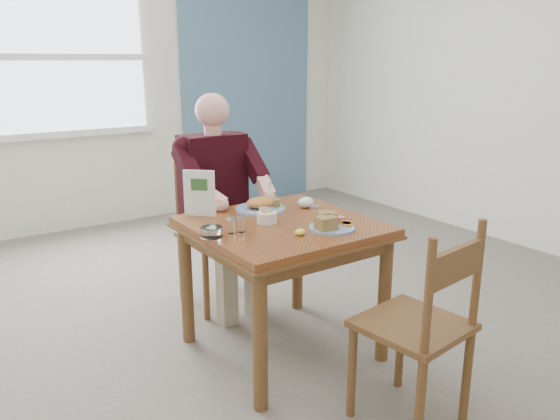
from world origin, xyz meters
TOP-DOWN VIEW (x-y plane):
  - floor at (0.00, 0.00)m, footprint 6.00×6.00m
  - wall_back at (0.00, 3.00)m, footprint 5.50×0.00m
  - accent_panel at (1.60, 2.98)m, footprint 1.60×0.02m
  - lemon_wedge at (-0.05, -0.23)m, footprint 0.06×0.05m
  - napkin at (0.28, 0.17)m, footprint 0.11×0.09m
  - metal_dish at (0.33, 0.14)m, footprint 0.09×0.09m
  - window at (-0.40, 2.97)m, footprint 1.72×0.04m
  - table at (0.00, 0.00)m, footprint 0.92×0.92m
  - chair_far at (0.00, 0.80)m, footprint 0.42×0.42m
  - chair_near at (0.13, -0.87)m, footprint 0.47×0.47m
  - diner at (0.00, 0.71)m, footprint 0.53×0.56m
  - near_plate at (0.13, -0.23)m, footprint 0.29×0.29m
  - far_plate at (0.04, 0.26)m, footprint 0.37×0.37m
  - caddy at (-0.07, 0.04)m, footprint 0.14×0.14m
  - shakers at (-0.29, -0.02)m, footprint 0.09×0.05m
  - creamer at (-0.42, -0.01)m, footprint 0.13×0.13m
  - menu at (-0.30, 0.36)m, footprint 0.14×0.13m

SIDE VIEW (x-z plane):
  - floor at x=0.00m, z-range 0.00..0.00m
  - chair_far at x=0.00m, z-range 0.00..0.95m
  - chair_near at x=0.13m, z-range 0.00..0.95m
  - table at x=0.00m, z-range 0.26..1.01m
  - metal_dish at x=0.33m, z-range 0.75..0.76m
  - lemon_wedge at x=-0.05m, z-range 0.75..0.78m
  - creamer at x=-0.42m, z-range 0.75..0.80m
  - far_plate at x=0.04m, z-range 0.74..0.82m
  - caddy at x=-0.07m, z-range 0.74..0.82m
  - near_plate at x=0.13m, z-range 0.74..0.82m
  - napkin at x=0.28m, z-range 0.75..0.81m
  - shakers at x=-0.29m, z-range 0.75..0.83m
  - diner at x=0.00m, z-range 0.12..1.50m
  - menu at x=-0.30m, z-range 0.75..1.01m
  - accent_panel at x=1.60m, z-range 0.00..2.80m
  - wall_back at x=0.00m, z-range -1.35..4.15m
  - window at x=-0.40m, z-range 0.89..2.31m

